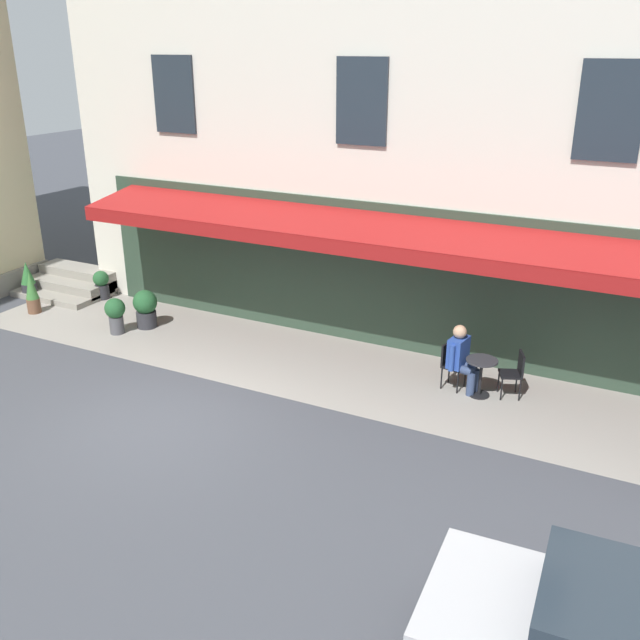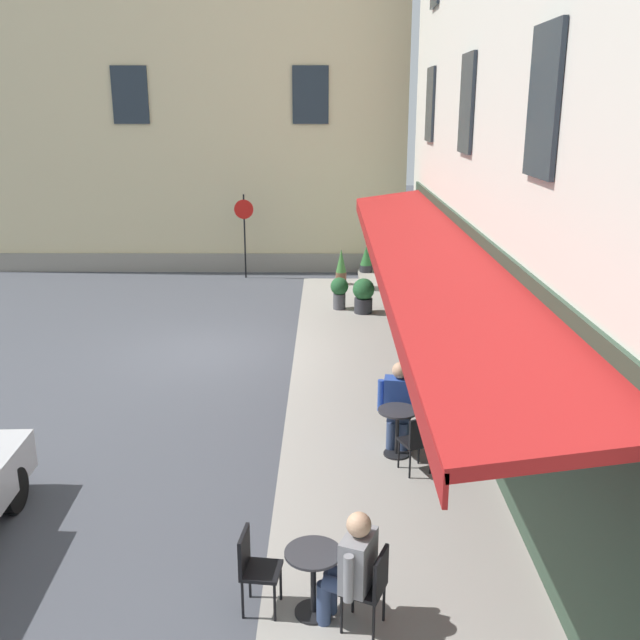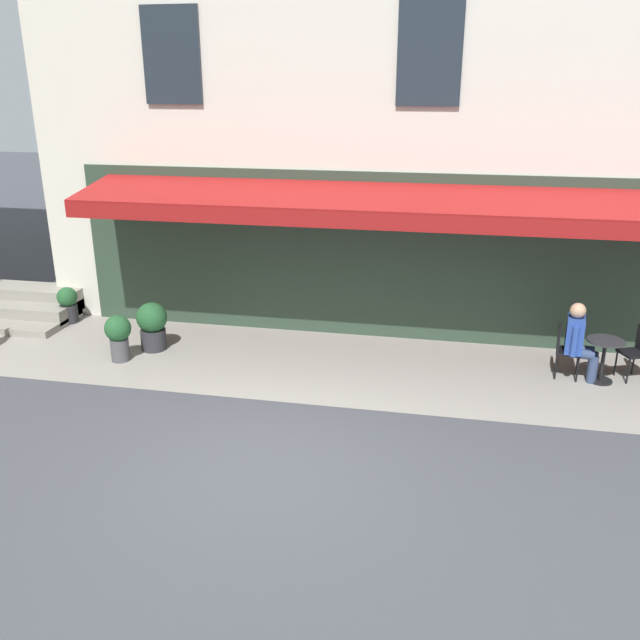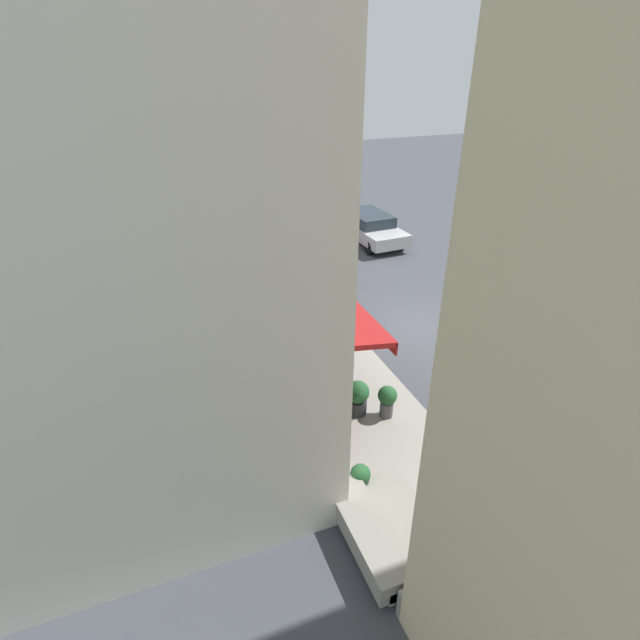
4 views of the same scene
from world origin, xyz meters
TOP-DOWN VIEW (x-y plane):
  - ground_plane at (0.00, 0.00)m, footprint 70.00×70.00m
  - sidewalk_cafe_terrace at (-3.25, -3.40)m, footprint 20.50×3.20m
  - back_alley_steps at (6.60, -4.59)m, footprint 2.40×1.75m
  - cafe_table_streetside at (-4.85, -3.59)m, footprint 0.60×0.60m
  - cafe_chair_black_under_awning at (-4.22, -3.68)m, footprint 0.45×0.45m
  - cafe_chair_black_corner_left at (-5.43, -3.83)m, footprint 0.52×0.52m
  - seated_patron_in_blue at (-4.43, -3.65)m, footprint 0.60×0.68m
  - potted_plant_entrance_right at (5.47, -4.50)m, footprint 0.41×0.41m
  - potted_plant_mid_terrace at (3.12, -3.46)m, footprint 0.57×0.57m
  - potted_plant_under_sign at (3.48, -2.84)m, footprint 0.47×0.47m

SIDE VIEW (x-z plane):
  - ground_plane at x=0.00m, z-range 0.00..0.00m
  - sidewalk_cafe_terrace at x=-3.25m, z-range 0.00..0.01m
  - back_alley_steps at x=6.60m, z-range -0.06..0.54m
  - potted_plant_entrance_right at x=5.47m, z-range 0.02..0.78m
  - potted_plant_mid_terrace at x=3.12m, z-range 0.03..0.95m
  - cafe_table_streetside at x=-4.85m, z-range 0.12..0.87m
  - potted_plant_under_sign at x=3.48m, z-range 0.07..0.92m
  - cafe_chair_black_under_awning at x=-4.22m, z-range 0.09..1.00m
  - cafe_chair_black_corner_left at x=-5.43m, z-range 0.09..1.00m
  - seated_patron_in_blue at x=-4.43m, z-range 0.04..1.38m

